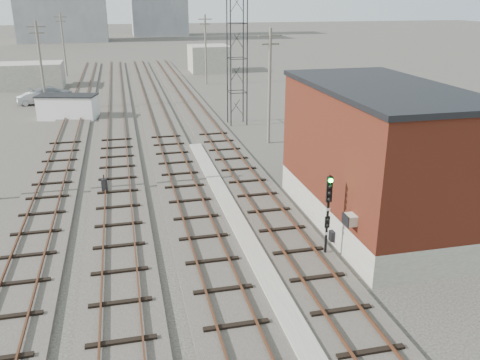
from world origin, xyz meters
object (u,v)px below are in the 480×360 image
object	(u,v)px
switch_stand	(104,186)
site_trailer	(68,107)
car_silver	(36,98)
car_red	(55,99)
car_grey	(52,93)
signal_mast	(328,210)

from	to	relation	value
switch_stand	site_trailer	bearing A→B (deg)	121.96
site_trailer	car_silver	size ratio (longest dim) A/B	1.49
car_red	car_grey	bearing A→B (deg)	32.06
signal_mast	car_silver	world-z (taller)	signal_mast
site_trailer	car_grey	distance (m)	11.59
car_silver	signal_mast	bearing A→B (deg)	-170.58
car_grey	car_silver	bearing A→B (deg)	139.02
car_red	site_trailer	bearing A→B (deg)	-143.74
signal_mast	site_trailer	distance (m)	34.50
switch_stand	site_trailer	size ratio (longest dim) A/B	0.20
car_red	car_grey	xyz separation A→B (m)	(-0.83, 4.26, -0.01)
switch_stand	car_red	bearing A→B (deg)	123.30
signal_mast	car_silver	size ratio (longest dim) A/B	0.98
switch_stand	car_silver	size ratio (longest dim) A/B	0.29
car_red	car_silver	bearing A→B (deg)	81.54
site_trailer	car_silver	xyz separation A→B (m)	(-4.01, 8.19, -0.52)
switch_stand	car_silver	distance (m)	30.61
signal_mast	site_trailer	size ratio (longest dim) A/B	0.66
switch_stand	car_red	world-z (taller)	car_red
site_trailer	car_silver	distance (m)	9.13
signal_mast	car_red	distance (m)	41.70
signal_mast	switch_stand	size ratio (longest dim) A/B	3.35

